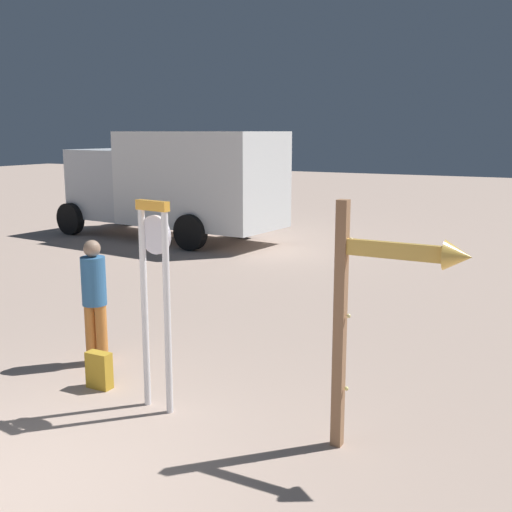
% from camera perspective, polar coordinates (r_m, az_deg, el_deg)
% --- Properties ---
extents(standing_clock, '(0.42, 0.15, 2.22)m').
position_cam_1_polar(standing_clock, '(6.53, -9.10, -2.60)').
color(standing_clock, white).
rests_on(standing_clock, ground_plane).
extents(arrow_sign, '(1.16, 0.26, 2.31)m').
position_cam_1_polar(arrow_sign, '(5.56, 11.46, -3.41)').
color(arrow_sign, '#9E714E').
rests_on(arrow_sign, ground_plane).
extents(person_near_clock, '(0.30, 0.30, 1.59)m').
position_cam_1_polar(person_near_clock, '(8.11, -14.43, -3.47)').
color(person_near_clock, orange).
rests_on(person_near_clock, ground_plane).
extents(backpack, '(0.29, 0.18, 0.43)m').
position_cam_1_polar(backpack, '(7.53, -13.98, -10.02)').
color(backpack, gold).
rests_on(backpack, ground_plane).
extents(box_truck_near, '(6.65, 3.05, 2.90)m').
position_cam_1_polar(box_truck_near, '(17.22, -7.22, 6.75)').
color(box_truck_near, white).
rests_on(box_truck_near, ground_plane).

